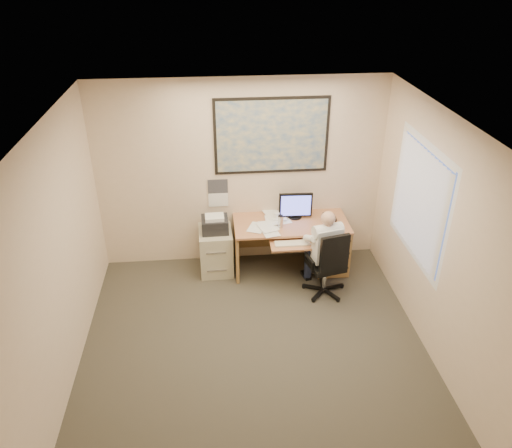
{
  "coord_description": "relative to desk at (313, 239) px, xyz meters",
  "views": [
    {
      "loc": [
        -0.41,
        -4.16,
        4.12
      ],
      "look_at": [
        0.12,
        1.3,
        1.07
      ],
      "focal_mm": 35.0,
      "sensor_mm": 36.0,
      "label": 1
    }
  ],
  "objects": [
    {
      "name": "wall_calendar",
      "position": [
        -1.33,
        0.34,
        0.64
      ],
      "size": [
        0.28,
        0.01,
        0.42
      ],
      "primitive_type": "cube",
      "color": "white",
      "rests_on": "room_shell"
    },
    {
      "name": "filing_cabinet",
      "position": [
        -1.4,
        0.03,
        -0.06
      ],
      "size": [
        0.47,
        0.56,
        0.9
      ],
      "rotation": [
        0.0,
        0.0,
        0.03
      ],
      "color": "#B8B294",
      "rests_on": "ground"
    },
    {
      "name": "world_map",
      "position": [
        -0.58,
        0.33,
        1.46
      ],
      "size": [
        1.56,
        0.03,
        1.06
      ],
      "primitive_type": "cube",
      "color": "#1E4C93",
      "rests_on": "room_shell"
    },
    {
      "name": "desk",
      "position": [
        0.0,
        0.0,
        0.0
      ],
      "size": [
        1.6,
        0.97,
        1.13
      ],
      "color": "#BF7D51",
      "rests_on": "ground"
    },
    {
      "name": "room_shell",
      "position": [
        -1.0,
        -1.9,
        0.91
      ],
      "size": [
        4.0,
        4.5,
        2.7
      ],
      "color": "#3A372D",
      "rests_on": "ground"
    },
    {
      "name": "person",
      "position": [
        0.04,
        -0.62,
        0.16
      ],
      "size": [
        0.64,
        0.8,
        1.21
      ],
      "primitive_type": null,
      "rotation": [
        0.0,
        0.0,
        0.23
      ],
      "color": "white",
      "rests_on": "office_chair"
    },
    {
      "name": "window_blinds",
      "position": [
        0.97,
        -1.1,
        1.11
      ],
      "size": [
        0.06,
        1.4,
        1.3
      ],
      "primitive_type": null,
      "color": "white",
      "rests_on": "room_shell"
    },
    {
      "name": "office_chair",
      "position": [
        0.03,
        -0.7,
        -0.15
      ],
      "size": [
        0.71,
        0.71,
        0.99
      ],
      "rotation": [
        0.0,
        0.0,
        0.23
      ],
      "color": "black",
      "rests_on": "ground"
    }
  ]
}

